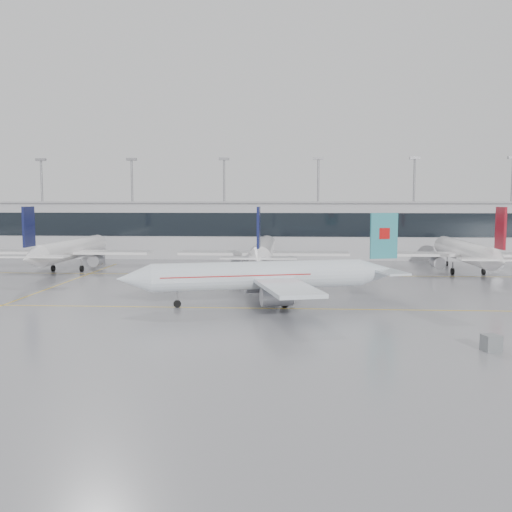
{
  "coord_description": "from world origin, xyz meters",
  "views": [
    {
      "loc": [
        4.87,
        -66.03,
        12.67
      ],
      "look_at": [
        0.0,
        12.0,
        5.0
      ],
      "focal_mm": 40.0,
      "sensor_mm": 36.0,
      "label": 1
    }
  ],
  "objects": [
    {
      "name": "taxi_line_north",
      "position": [
        0.0,
        30.0,
        0.01
      ],
      "size": [
        120.0,
        0.25,
        0.01
      ],
      "primitive_type": "cube",
      "color": "gold",
      "rests_on": "ground"
    },
    {
      "name": "terminal",
      "position": [
        0.0,
        62.0,
        6.0
      ],
      "size": [
        180.0,
        15.0,
        12.0
      ],
      "primitive_type": "cube",
      "color": "#A7A6AA",
      "rests_on": "ground"
    },
    {
      "name": "parked_jet_b",
      "position": [
        -35.0,
        33.69,
        3.71
      ],
      "size": [
        29.64,
        36.96,
        11.72
      ],
      "rotation": [
        0.0,
        0.0,
        1.57
      ],
      "color": "white",
      "rests_on": "ground"
    },
    {
      "name": "parked_jet_d",
      "position": [
        35.0,
        33.69,
        3.71
      ],
      "size": [
        29.64,
        36.96,
        11.72
      ],
      "rotation": [
        0.0,
        0.0,
        1.57
      ],
      "color": "white",
      "rests_on": "ground"
    },
    {
      "name": "taxi_line_main",
      "position": [
        0.0,
        0.0,
        0.01
      ],
      "size": [
        120.0,
        0.25,
        0.01
      ],
      "primitive_type": "cube",
      "color": "gold",
      "rests_on": "ground"
    },
    {
      "name": "ground",
      "position": [
        0.0,
        0.0,
        0.0
      ],
      "size": [
        320.0,
        320.0,
        0.0
      ],
      "primitive_type": "plane",
      "color": "gray",
      "rests_on": "ground"
    },
    {
      "name": "terminal_glass",
      "position": [
        0.0,
        54.45,
        7.5
      ],
      "size": [
        180.0,
        0.2,
        5.0
      ],
      "primitive_type": "cube",
      "color": "black",
      "rests_on": "ground"
    },
    {
      "name": "light_masts",
      "position": [
        0.0,
        68.0,
        13.34
      ],
      "size": [
        156.4,
        1.0,
        22.6
      ],
      "color": "gray",
      "rests_on": "ground"
    },
    {
      "name": "parked_jet_c",
      "position": [
        -0.0,
        33.69,
        3.71
      ],
      "size": [
        29.64,
        36.96,
        11.72
      ],
      "rotation": [
        0.0,
        0.0,
        1.57
      ],
      "color": "white",
      "rests_on": "ground"
    },
    {
      "name": "terminal_roof",
      "position": [
        0.0,
        62.0,
        12.2
      ],
      "size": [
        182.0,
        16.0,
        0.4
      ],
      "primitive_type": "cube",
      "color": "gray",
      "rests_on": "ground"
    },
    {
      "name": "taxi_line_cross",
      "position": [
        -30.0,
        15.0,
        0.01
      ],
      "size": [
        0.25,
        60.0,
        0.01
      ],
      "primitive_type": "cube",
      "color": "gold",
      "rests_on": "ground"
    },
    {
      "name": "gse_unit",
      "position": [
        21.73,
        -17.9,
        0.7
      ],
      "size": [
        1.65,
        1.58,
        1.39
      ],
      "primitive_type": "cube",
      "rotation": [
        0.0,
        0.0,
        0.23
      ],
      "color": "slate",
      "rests_on": "ground"
    },
    {
      "name": "air_canada_jet",
      "position": [
        2.24,
        2.78,
        3.5
      ],
      "size": [
        35.09,
        28.34,
        11.08
      ],
      "rotation": [
        0.0,
        0.0,
        3.41
      ],
      "color": "silver",
      "rests_on": "ground"
    }
  ]
}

